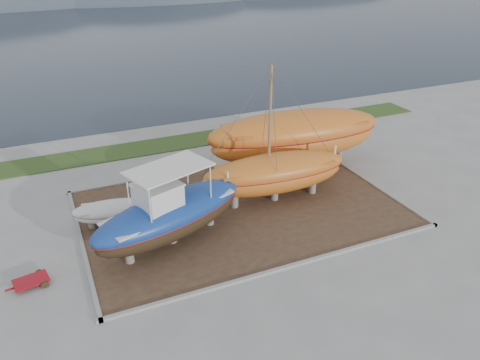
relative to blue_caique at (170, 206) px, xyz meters
name	(u,v)px	position (x,y,z in m)	size (l,w,h in m)	color
ground	(272,244)	(4.71, -2.28, -2.19)	(140.00, 140.00, 0.00)	gray
dirt_patch	(241,209)	(4.71, 1.72, -2.16)	(18.00, 12.00, 0.06)	#422D1E
curb_frame	(241,208)	(4.71, 1.72, -2.12)	(18.60, 12.60, 0.15)	gray
grass_strip	(182,142)	(4.71, 13.22, -2.15)	(44.00, 3.00, 0.08)	#284219
sea	(87,35)	(4.71, 67.72, -2.19)	(260.00, 100.00, 0.04)	#17222F
mountain_ridge	(59,3)	(4.71, 122.72, -2.19)	(200.00, 36.00, 20.00)	#333D49
blue_caique	(170,206)	(0.00, 0.00, 0.00)	(8.86, 2.77, 4.26)	navy
white_dinghy	(116,214)	(-2.33, 2.90, -1.44)	(4.61, 1.73, 1.38)	silver
orange_sailboat	(277,136)	(7.03, 1.89, 1.99)	(9.00, 2.65, 8.25)	#B95F1C
orange_bare_hull	(295,142)	(10.30, 5.30, -0.12)	(12.28, 3.69, 4.03)	#B95F1C
red_trailer	(31,282)	(-6.92, -0.72, -2.03)	(2.26, 1.13, 0.32)	maroon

